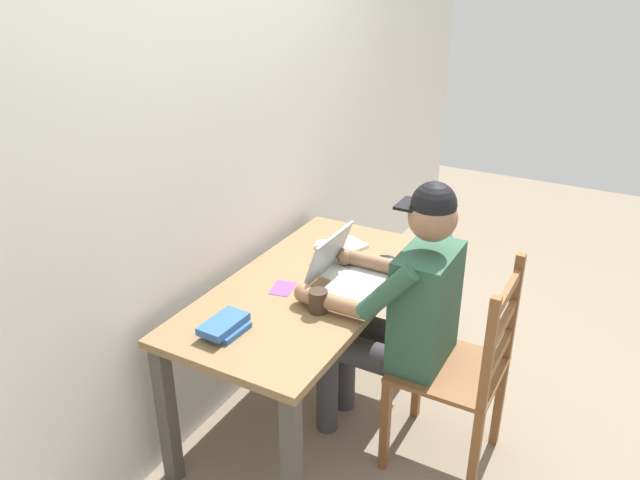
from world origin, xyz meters
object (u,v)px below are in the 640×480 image
seated_person (400,307)px  coffee_mug_dark (318,301)px  landscape_photo_print (283,288)px  laptop (347,273)px  desk (309,303)px  coffee_mug_white (324,251)px  computer_mouse (388,259)px  book_stack_main (225,326)px  wooden_chair (461,371)px

seated_person → coffee_mug_dark: 0.35m
landscape_photo_print → laptop: bearing=-64.2°
desk → coffee_mug_white: bearing=13.3°
coffee_mug_white → computer_mouse: bearing=-66.8°
desk → coffee_mug_dark: coffee_mug_dark is taller
computer_mouse → coffee_mug_white: bearing=113.2°
laptop → coffee_mug_dark: bearing=-178.8°
coffee_mug_white → book_stack_main: bearing=177.3°
seated_person → wooden_chair: 0.36m
laptop → book_stack_main: size_ratio=1.66×
desk → computer_mouse: size_ratio=13.79×
seated_person → desk: bearing=95.1°
desk → coffee_mug_dark: (-0.18, -0.15, 0.15)m
desk → computer_mouse: (0.36, -0.22, 0.11)m
seated_person → landscape_photo_print: seated_person is taller
seated_person → book_stack_main: seated_person is taller
wooden_chair → book_stack_main: 0.98m
laptop → landscape_photo_print: size_ratio=2.54×
computer_mouse → laptop: bearing=163.5°
laptop → coffee_mug_white: (0.15, 0.20, -0.01)m
desk → computer_mouse: bearing=-31.7°
laptop → coffee_mug_dark: (-0.26, -0.01, -0.01)m
coffee_mug_white → coffee_mug_dark: (-0.41, -0.20, 0.00)m
wooden_chair → computer_mouse: bearing=56.1°
book_stack_main → coffee_mug_white: bearing=-2.7°
wooden_chair → desk: bearing=93.1°
coffee_mug_dark → seated_person: bearing=-51.8°
desk → seated_person: 0.43m
wooden_chair → laptop: (0.05, 0.56, 0.29)m
desk → seated_person: (0.04, -0.42, 0.08)m
desk → wooden_chair: bearing=-86.9°
desk → laptop: (0.09, -0.14, 0.15)m
desk → coffee_mug_white: (0.24, 0.06, 0.14)m
laptop → book_stack_main: (-0.57, 0.23, -0.02)m
laptop → book_stack_main: bearing=158.0°
wooden_chair → laptop: bearing=84.9°
book_stack_main → desk: bearing=-10.6°
desk → laptop: laptop is taller
desk → seated_person: seated_person is taller
computer_mouse → book_stack_main: size_ratio=0.50×
coffee_mug_white → landscape_photo_print: (-0.33, 0.02, -0.04)m
wooden_chair → landscape_photo_print: wooden_chair is taller
wooden_chair → landscape_photo_print: size_ratio=7.35×
laptop → book_stack_main: laptop is taller
coffee_mug_dark → book_stack_main: coffee_mug_dark is taller
coffee_mug_white → coffee_mug_dark: size_ratio=0.97×
desk → coffee_mug_dark: 0.27m
book_stack_main → seated_person: bearing=-44.2°
seated_person → laptop: (0.05, 0.28, 0.07)m
desk → wooden_chair: (0.04, -0.70, -0.14)m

